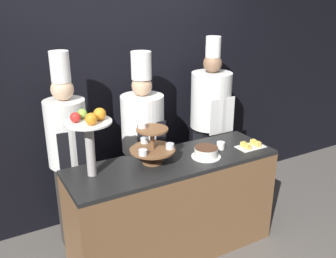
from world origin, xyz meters
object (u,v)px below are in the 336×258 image
(cake_round, at_px, (206,152))
(chef_center_left, at_px, (143,137))
(tiered_stand, at_px, (152,145))
(cup_white, at_px, (221,146))
(fruit_pedestal, at_px, (89,129))
(chef_center_right, at_px, (210,118))
(cake_square_tray, at_px, (251,145))
(chef_left, at_px, (68,148))

(cake_round, relative_size, chef_center_left, 0.14)
(cake_round, xyz_separation_m, chef_center_left, (-0.29, 0.64, -0.03))
(tiered_stand, xyz_separation_m, cup_white, (0.67, -0.05, -0.13))
(fruit_pedestal, bearing_deg, chef_center_right, 18.47)
(cake_square_tray, bearing_deg, chef_center_right, 88.38)
(cake_round, bearing_deg, cake_square_tray, -2.79)
(chef_left, relative_size, chef_center_right, 0.98)
(tiered_stand, xyz_separation_m, chef_left, (-0.56, 0.51, -0.10))
(cake_round, height_order, cup_white, cake_round)
(cake_square_tray, xyz_separation_m, chef_center_right, (0.02, 0.67, 0.07))
(chef_left, distance_m, chef_center_left, 0.73)
(cake_square_tray, bearing_deg, chef_center_left, 139.22)
(fruit_pedestal, relative_size, chef_left, 0.30)
(cake_round, bearing_deg, chef_center_left, 114.53)
(tiered_stand, distance_m, fruit_pedestal, 0.55)
(tiered_stand, height_order, fruit_pedestal, fruit_pedestal)
(fruit_pedestal, bearing_deg, chef_center_left, 36.10)
(cake_square_tray, bearing_deg, fruit_pedestal, 172.93)
(cake_round, bearing_deg, cup_white, 20.08)
(tiered_stand, distance_m, chef_center_right, 1.09)
(fruit_pedestal, height_order, cup_white, fruit_pedestal)
(tiered_stand, height_order, cake_round, tiered_stand)
(cake_round, height_order, chef_left, chef_left)
(cake_round, xyz_separation_m, cup_white, (0.21, 0.08, -0.01))
(fruit_pedestal, relative_size, cup_white, 7.32)
(tiered_stand, bearing_deg, chef_center_left, 72.53)
(chef_left, bearing_deg, cup_white, -24.65)
(cup_white, height_order, cake_square_tray, cup_white)
(fruit_pedestal, distance_m, chef_left, 0.59)
(tiered_stand, distance_m, chef_center_left, 0.56)
(cup_white, bearing_deg, fruit_pedestal, 176.22)
(tiered_stand, relative_size, fruit_pedestal, 0.71)
(cup_white, bearing_deg, cake_square_tray, -20.81)
(cake_round, distance_m, chef_left, 1.21)
(chef_center_left, bearing_deg, fruit_pedestal, -143.90)
(cake_round, distance_m, chef_center_left, 0.71)
(chef_center_right, bearing_deg, tiered_stand, -151.65)
(chef_center_left, bearing_deg, cake_round, -65.47)
(cake_square_tray, distance_m, chef_center_left, 1.02)
(cake_square_tray, bearing_deg, tiered_stand, 170.76)
(fruit_pedestal, height_order, chef_center_left, chef_center_left)
(cake_square_tray, xyz_separation_m, chef_center_left, (-0.77, 0.67, 0.00))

